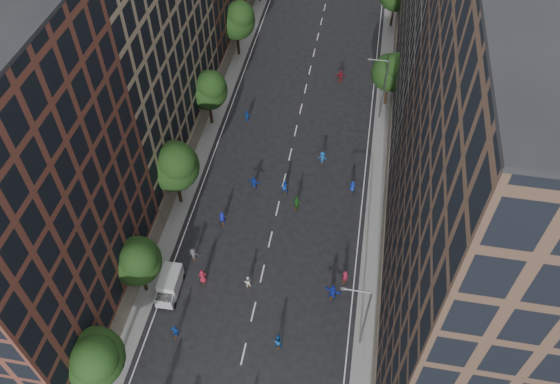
{
  "coord_description": "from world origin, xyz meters",
  "views": [
    {
      "loc": [
        7.28,
        -12.56,
        48.05
      ],
      "look_at": [
        0.15,
        27.77,
        2.0
      ],
      "focal_mm": 35.0,
      "sensor_mm": 36.0,
      "label": 1
    }
  ],
  "objects_px": {
    "cargo_van": "(169,285)",
    "skater_2": "(278,341)",
    "streetlamp_near": "(363,315)",
    "streetlamp_far": "(383,86)"
  },
  "relations": [
    {
      "from": "streetlamp_far",
      "to": "skater_2",
      "type": "relative_size",
      "value": 5.06
    },
    {
      "from": "streetlamp_near",
      "to": "cargo_van",
      "type": "height_order",
      "value": "streetlamp_near"
    },
    {
      "from": "streetlamp_near",
      "to": "cargo_van",
      "type": "xyz_separation_m",
      "value": [
        -19.08,
        2.31,
        -3.98
      ]
    },
    {
      "from": "cargo_van",
      "to": "skater_2",
      "type": "xyz_separation_m",
      "value": [
        11.72,
        -3.92,
        -0.29
      ]
    },
    {
      "from": "skater_2",
      "to": "streetlamp_far",
      "type": "bearing_deg",
      "value": -111.29
    },
    {
      "from": "streetlamp_far",
      "to": "streetlamp_near",
      "type": "bearing_deg",
      "value": -90.0
    },
    {
      "from": "cargo_van",
      "to": "skater_2",
      "type": "relative_size",
      "value": 2.39
    },
    {
      "from": "streetlamp_near",
      "to": "cargo_van",
      "type": "relative_size",
      "value": 2.11
    },
    {
      "from": "streetlamp_near",
      "to": "cargo_van",
      "type": "bearing_deg",
      "value": 173.09
    },
    {
      "from": "streetlamp_far",
      "to": "skater_2",
      "type": "distance_m",
      "value": 35.64
    }
  ]
}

